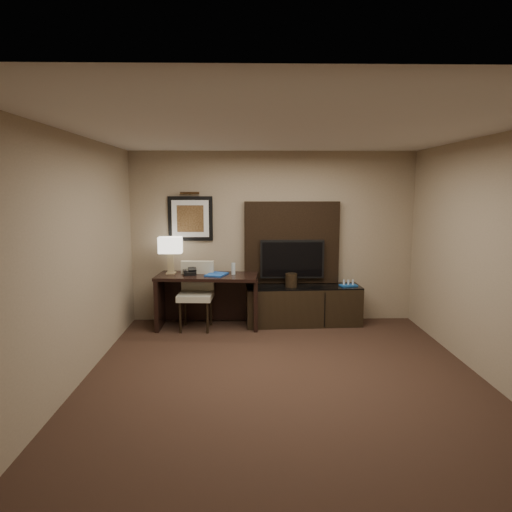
{
  "coord_description": "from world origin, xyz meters",
  "views": [
    {
      "loc": [
        -0.41,
        -4.74,
        2.12
      ],
      "look_at": [
        -0.28,
        1.8,
        1.15
      ],
      "focal_mm": 32.0,
      "sensor_mm": 36.0,
      "label": 1
    }
  ],
  "objects_px": {
    "ice_bucket": "(291,280)",
    "minibar_tray": "(348,283)",
    "credenza": "(303,305)",
    "desk": "(208,301)",
    "water_bottle": "(233,269)",
    "tv": "(292,259)",
    "desk_phone": "(190,272)",
    "table_lamp": "(171,255)",
    "desk_chair": "(196,295)"
  },
  "relations": [
    {
      "from": "credenza",
      "to": "water_bottle",
      "type": "bearing_deg",
      "value": -179.13
    },
    {
      "from": "desk",
      "to": "water_bottle",
      "type": "distance_m",
      "value": 0.64
    },
    {
      "from": "desk_phone",
      "to": "minibar_tray",
      "type": "relative_size",
      "value": 0.69
    },
    {
      "from": "minibar_tray",
      "to": "desk_chair",
      "type": "bearing_deg",
      "value": -174.84
    },
    {
      "from": "ice_bucket",
      "to": "minibar_tray",
      "type": "xyz_separation_m",
      "value": [
        0.9,
        0.03,
        -0.06
      ]
    },
    {
      "from": "tv",
      "to": "desk_phone",
      "type": "height_order",
      "value": "tv"
    },
    {
      "from": "table_lamp",
      "to": "minibar_tray",
      "type": "bearing_deg",
      "value": -0.36
    },
    {
      "from": "credenza",
      "to": "minibar_tray",
      "type": "xyz_separation_m",
      "value": [
        0.7,
        -0.0,
        0.35
      ]
    },
    {
      "from": "tv",
      "to": "water_bottle",
      "type": "distance_m",
      "value": 0.95
    },
    {
      "from": "credenza",
      "to": "desk_phone",
      "type": "height_order",
      "value": "desk_phone"
    },
    {
      "from": "desk_chair",
      "to": "ice_bucket",
      "type": "distance_m",
      "value": 1.48
    },
    {
      "from": "desk",
      "to": "credenza",
      "type": "bearing_deg",
      "value": 8.43
    },
    {
      "from": "credenza",
      "to": "desk_chair",
      "type": "bearing_deg",
      "value": -175.56
    },
    {
      "from": "tv",
      "to": "ice_bucket",
      "type": "bearing_deg",
      "value": -98.06
    },
    {
      "from": "credenza",
      "to": "minibar_tray",
      "type": "relative_size",
      "value": 6.81
    },
    {
      "from": "desk_phone",
      "to": "ice_bucket",
      "type": "xyz_separation_m",
      "value": [
        1.55,
        0.06,
        -0.15
      ]
    },
    {
      "from": "table_lamp",
      "to": "desk_phone",
      "type": "relative_size",
      "value": 3.19
    },
    {
      "from": "desk_chair",
      "to": "ice_bucket",
      "type": "bearing_deg",
      "value": 9.78
    },
    {
      "from": "table_lamp",
      "to": "water_bottle",
      "type": "relative_size",
      "value": 3.25
    },
    {
      "from": "credenza",
      "to": "minibar_tray",
      "type": "height_order",
      "value": "minibar_tray"
    },
    {
      "from": "desk",
      "to": "water_bottle",
      "type": "bearing_deg",
      "value": 8.41
    },
    {
      "from": "credenza",
      "to": "desk_chair",
      "type": "relative_size",
      "value": 1.69
    },
    {
      "from": "desk_phone",
      "to": "ice_bucket",
      "type": "bearing_deg",
      "value": -9.84
    },
    {
      "from": "ice_bucket",
      "to": "minibar_tray",
      "type": "relative_size",
      "value": 0.8
    },
    {
      "from": "tv",
      "to": "water_bottle",
      "type": "bearing_deg",
      "value": -166.92
    },
    {
      "from": "ice_bucket",
      "to": "desk_chair",
      "type": "bearing_deg",
      "value": -173.04
    },
    {
      "from": "water_bottle",
      "to": "ice_bucket",
      "type": "relative_size",
      "value": 0.86
    },
    {
      "from": "desk",
      "to": "desk_phone",
      "type": "bearing_deg",
      "value": -175.48
    },
    {
      "from": "water_bottle",
      "to": "desk",
      "type": "bearing_deg",
      "value": -176.18
    },
    {
      "from": "desk_chair",
      "to": "table_lamp",
      "type": "bearing_deg",
      "value": 152.81
    },
    {
      "from": "desk_chair",
      "to": "table_lamp",
      "type": "height_order",
      "value": "table_lamp"
    },
    {
      "from": "desk_chair",
      "to": "table_lamp",
      "type": "relative_size",
      "value": 1.81
    },
    {
      "from": "ice_bucket",
      "to": "minibar_tray",
      "type": "distance_m",
      "value": 0.9
    },
    {
      "from": "tv",
      "to": "desk",
      "type": "bearing_deg",
      "value": -169.67
    },
    {
      "from": "tv",
      "to": "ice_bucket",
      "type": "relative_size",
      "value": 4.79
    },
    {
      "from": "desk_chair",
      "to": "water_bottle",
      "type": "height_order",
      "value": "desk_chair"
    },
    {
      "from": "minibar_tray",
      "to": "credenza",
      "type": "bearing_deg",
      "value": 179.73
    },
    {
      "from": "desk_phone",
      "to": "water_bottle",
      "type": "distance_m",
      "value": 0.66
    },
    {
      "from": "water_bottle",
      "to": "minibar_tray",
      "type": "bearing_deg",
      "value": 2.24
    },
    {
      "from": "water_bottle",
      "to": "ice_bucket",
      "type": "bearing_deg",
      "value": 2.29
    },
    {
      "from": "desk_phone",
      "to": "water_bottle",
      "type": "bearing_deg",
      "value": -9.84
    },
    {
      "from": "tv",
      "to": "desk_chair",
      "type": "height_order",
      "value": "tv"
    },
    {
      "from": "ice_bucket",
      "to": "water_bottle",
      "type": "bearing_deg",
      "value": -177.71
    },
    {
      "from": "minibar_tray",
      "to": "table_lamp",
      "type": "bearing_deg",
      "value": 179.64
    },
    {
      "from": "table_lamp",
      "to": "desk_phone",
      "type": "xyz_separation_m",
      "value": [
        0.31,
        -0.11,
        -0.24
      ]
    },
    {
      "from": "credenza",
      "to": "ice_bucket",
      "type": "relative_size",
      "value": 8.54
    },
    {
      "from": "credenza",
      "to": "table_lamp",
      "type": "height_order",
      "value": "table_lamp"
    },
    {
      "from": "desk_chair",
      "to": "tv",
      "type": "bearing_deg",
      "value": 16.29
    },
    {
      "from": "desk",
      "to": "minibar_tray",
      "type": "bearing_deg",
      "value": 7.12
    },
    {
      "from": "credenza",
      "to": "water_bottle",
      "type": "distance_m",
      "value": 1.25
    }
  ]
}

